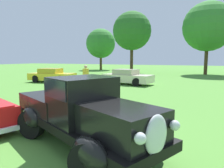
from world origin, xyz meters
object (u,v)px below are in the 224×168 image
(show_car_yellow, at_px, (52,75))
(show_car_cream, at_px, (127,77))
(feature_pickup_truck, at_px, (81,111))
(spectator_by_row, at_px, (86,77))

(show_car_yellow, height_order, show_car_cream, same)
(feature_pickup_truck, relative_size, spectator_by_row, 2.82)
(feature_pickup_truck, xyz_separation_m, show_car_yellow, (-9.68, 10.57, -0.27))
(show_car_yellow, bearing_deg, feature_pickup_truck, -47.53)
(show_car_cream, bearing_deg, spectator_by_row, -105.31)
(show_car_yellow, distance_m, show_car_cream, 6.78)
(show_car_yellow, xyz_separation_m, spectator_by_row, (5.44, -3.24, 0.31))
(feature_pickup_truck, relative_size, show_car_cream, 1.11)
(show_car_yellow, bearing_deg, spectator_by_row, -30.73)
(show_car_yellow, xyz_separation_m, show_car_cream, (6.67, 1.24, 0.00))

